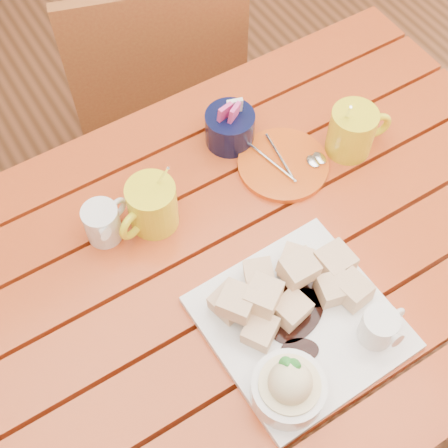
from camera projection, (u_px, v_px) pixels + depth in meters
ground at (237, 395)px, 1.69m from camera, size 5.00×5.00×0.00m
table at (243, 290)px, 1.14m from camera, size 1.20×0.79×0.75m
dessert_plate at (298, 330)px, 0.95m from camera, size 0.28×0.28×0.11m
coffee_mug_left at (151, 206)px, 1.05m from camera, size 0.12×0.09×0.14m
coffee_mug_right at (353, 131)px, 1.14m from camera, size 0.12×0.09×0.14m
cream_pitcher at (103, 222)px, 1.05m from camera, size 0.09×0.08×0.07m
sugar_caddy at (230, 127)px, 1.16m from camera, size 0.09×0.09×0.10m
orange_saucer at (284, 164)px, 1.15m from camera, size 0.17×0.17×0.02m
chair_far at (157, 90)px, 1.62m from camera, size 0.51×0.51×0.87m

